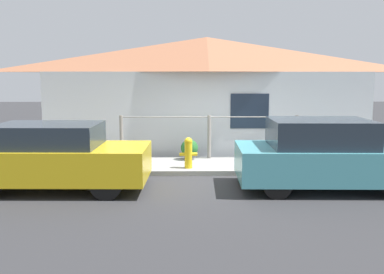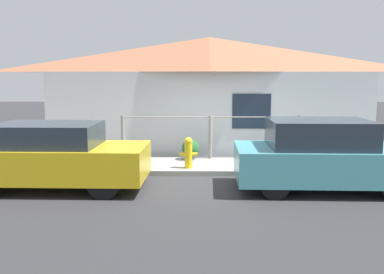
{
  "view_description": "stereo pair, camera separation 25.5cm",
  "coord_description": "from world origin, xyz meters",
  "px_view_note": "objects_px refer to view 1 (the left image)",
  "views": [
    {
      "loc": [
        -0.63,
        -9.95,
        2.36
      ],
      "look_at": [
        -0.49,
        0.3,
        0.9
      ],
      "focal_mm": 40.0,
      "sensor_mm": 36.0,
      "label": 1
    },
    {
      "loc": [
        -0.37,
        -9.95,
        2.36
      ],
      "look_at": [
        -0.49,
        0.3,
        0.9
      ],
      "focal_mm": 40.0,
      "sensor_mm": 36.0,
      "label": 2
    }
  ],
  "objects_px": {
    "fire_hydrant": "(188,152)",
    "potted_plant_near_hydrant": "(189,149)",
    "car_left": "(55,157)",
    "car_right": "(324,155)"
  },
  "relations": [
    {
      "from": "fire_hydrant",
      "to": "potted_plant_near_hydrant",
      "type": "height_order",
      "value": "fire_hydrant"
    },
    {
      "from": "car_left",
      "to": "fire_hydrant",
      "type": "relative_size",
      "value": 5.01
    },
    {
      "from": "fire_hydrant",
      "to": "potted_plant_near_hydrant",
      "type": "xyz_separation_m",
      "value": [
        0.03,
        1.08,
        -0.1
      ]
    },
    {
      "from": "car_left",
      "to": "car_right",
      "type": "height_order",
      "value": "car_right"
    },
    {
      "from": "car_right",
      "to": "potted_plant_near_hydrant",
      "type": "xyz_separation_m",
      "value": [
        -2.8,
        2.62,
        -0.3
      ]
    },
    {
      "from": "car_left",
      "to": "fire_hydrant",
      "type": "height_order",
      "value": "car_left"
    },
    {
      "from": "fire_hydrant",
      "to": "potted_plant_near_hydrant",
      "type": "bearing_deg",
      "value": 88.23
    },
    {
      "from": "potted_plant_near_hydrant",
      "to": "car_left",
      "type": "bearing_deg",
      "value": -137.0
    },
    {
      "from": "car_left",
      "to": "potted_plant_near_hydrant",
      "type": "bearing_deg",
      "value": 44.2
    },
    {
      "from": "car_right",
      "to": "potted_plant_near_hydrant",
      "type": "relative_size",
      "value": 6.75
    }
  ]
}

